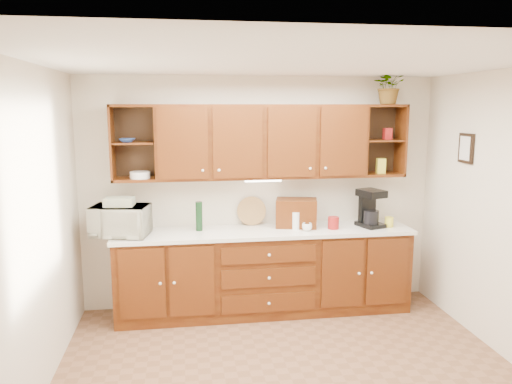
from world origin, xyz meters
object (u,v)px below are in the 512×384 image
object	(u,v)px
microwave	(120,221)
bread_box	(296,213)
coffee_maker	(370,209)
potted_plant	(389,86)

from	to	relation	value
microwave	bread_box	bearing A→B (deg)	15.03
microwave	coffee_maker	xyz separation A→B (m)	(2.72, 0.02, 0.04)
bread_box	potted_plant	size ratio (longest dim) A/B	1.11
microwave	potted_plant	distance (m)	3.24
microwave	potted_plant	world-z (taller)	potted_plant
coffee_maker	potted_plant	distance (m)	1.37
microwave	coffee_maker	size ratio (longest dim) A/B	1.37
potted_plant	coffee_maker	bearing A→B (deg)	-152.08
coffee_maker	potted_plant	xyz separation A→B (m)	(0.21, 0.11, 1.35)
potted_plant	microwave	bearing A→B (deg)	-177.42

